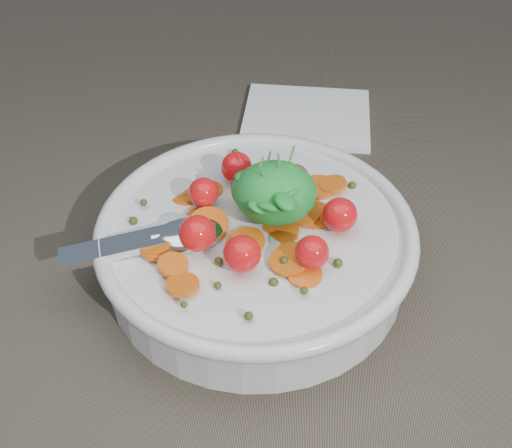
{
  "coord_description": "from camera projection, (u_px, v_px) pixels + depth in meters",
  "views": [
    {
      "loc": [
        0.04,
        -0.39,
        0.41
      ],
      "look_at": [
        0.01,
        0.01,
        0.05
      ],
      "focal_mm": 45.0,
      "sensor_mm": 36.0,
      "label": 1
    }
  ],
  "objects": [
    {
      "name": "ground",
      "position": [
        248.0,
        275.0,
        0.57
      ],
      "size": [
        6.0,
        6.0,
        0.0
      ],
      "primitive_type": "plane",
      "color": "brown",
      "rests_on": "ground"
    },
    {
      "name": "napkin",
      "position": [
        307.0,
        117.0,
        0.75
      ],
      "size": [
        0.15,
        0.13,
        0.01
      ],
      "primitive_type": "cube",
      "rotation": [
        0.0,
        0.0,
        -0.03
      ],
      "color": "white",
      "rests_on": "ground"
    },
    {
      "name": "bowl",
      "position": [
        256.0,
        243.0,
        0.55
      ],
      "size": [
        0.29,
        0.27,
        0.12
      ],
      "color": "silver",
      "rests_on": "ground"
    }
  ]
}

